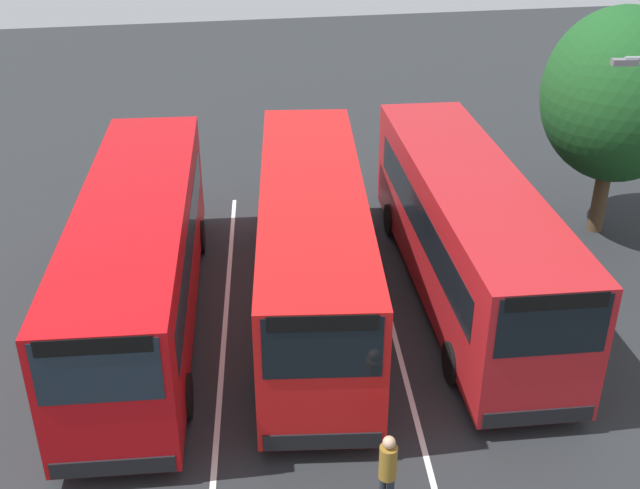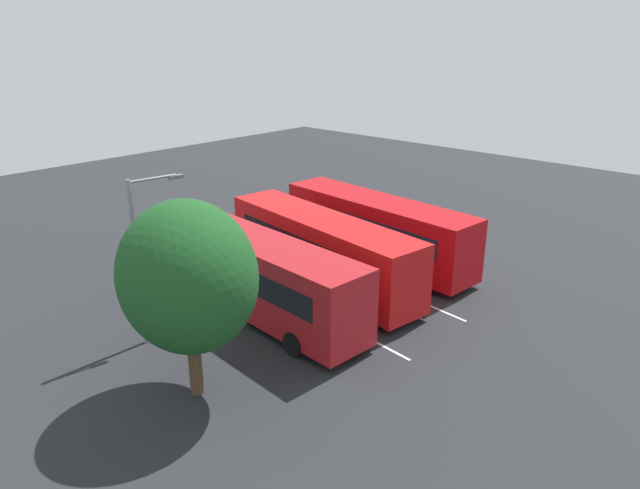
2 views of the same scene
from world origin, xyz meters
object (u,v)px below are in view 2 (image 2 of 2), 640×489
Objects in this scene: bus_center_left at (321,249)px; bus_center_right at (258,273)px; street_lamp at (142,250)px; pedestrian at (227,234)px; bus_far_left at (377,228)px; depot_tree at (188,277)px.

bus_center_left is 3.95m from bus_center_right.
street_lamp is at bearing 88.41° from bus_center_left.
bus_center_right reaches higher than pedestrian.
bus_center_left is at bearing -1.38° from street_lamp.
bus_center_right is (0.08, 8.14, 0.00)m from bus_far_left.
pedestrian is at bearing -25.05° from bus_center_right.
depot_tree is at bearing 106.57° from bus_far_left.
bus_far_left is 13.94m from depot_tree.
bus_far_left is 8.25m from pedestrian.
depot_tree reaches higher than bus_far_left.
depot_tree is (-2.81, 9.27, 2.36)m from bus_center_left.
street_lamp is at bearing 76.79° from bus_center_right.
pedestrian is at bearing 36.57° from bus_far_left.
depot_tree reaches higher than bus_center_right.
depot_tree is (-9.76, 9.15, 3.20)m from pedestrian.
depot_tree reaches higher than street_lamp.
bus_center_right is 7.94m from pedestrian.
bus_center_left is 6.60× the size of pedestrian.
depot_tree is (-2.85, 5.32, 2.36)m from bus_center_right.
bus_far_left is at bearing -86.62° from bus_center_right.
bus_center_left is at bearing 47.47° from pedestrian.
bus_far_left is 12.78m from street_lamp.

